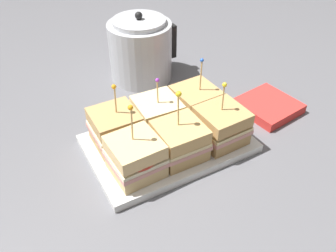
{
  "coord_description": "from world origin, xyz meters",
  "views": [
    {
      "loc": [
        -0.29,
        -0.52,
        0.54
      ],
      "look_at": [
        0.0,
        0.0,
        0.06
      ],
      "focal_mm": 38.0,
      "sensor_mm": 36.0,
      "label": 1
    }
  ],
  "objects_px": {
    "sandwich_front_right": "(221,125)",
    "sandwich_back_center": "(157,115)",
    "serving_platter": "(168,143)",
    "sandwich_back_right": "(195,103)",
    "kettle_steel": "(141,50)",
    "sandwich_front_left": "(135,157)",
    "sandwich_front_center": "(179,141)",
    "sandwich_back_left": "(115,128)",
    "napkin_stack": "(267,105)"
  },
  "relations": [
    {
      "from": "sandwich_front_center",
      "to": "kettle_steel",
      "type": "height_order",
      "value": "kettle_steel"
    },
    {
      "from": "sandwich_back_left",
      "to": "sandwich_back_right",
      "type": "relative_size",
      "value": 0.95
    },
    {
      "from": "sandwich_front_right",
      "to": "kettle_steel",
      "type": "height_order",
      "value": "kettle_steel"
    },
    {
      "from": "sandwich_front_right",
      "to": "sandwich_back_right",
      "type": "xyz_separation_m",
      "value": [
        -0.0,
        0.1,
        -0.0
      ]
    },
    {
      "from": "napkin_stack",
      "to": "kettle_steel",
      "type": "bearing_deg",
      "value": 125.03
    },
    {
      "from": "sandwich_front_right",
      "to": "kettle_steel",
      "type": "distance_m",
      "value": 0.36
    },
    {
      "from": "sandwich_front_center",
      "to": "sandwich_back_right",
      "type": "bearing_deg",
      "value": 44.29
    },
    {
      "from": "serving_platter",
      "to": "napkin_stack",
      "type": "relative_size",
      "value": 2.34
    },
    {
      "from": "sandwich_back_left",
      "to": "sandwich_back_right",
      "type": "height_order",
      "value": "sandwich_back_right"
    },
    {
      "from": "sandwich_front_center",
      "to": "sandwich_back_center",
      "type": "xyz_separation_m",
      "value": [
        0.0,
        0.1,
        -0.0
      ]
    },
    {
      "from": "sandwich_front_left",
      "to": "kettle_steel",
      "type": "distance_m",
      "value": 0.4
    },
    {
      "from": "serving_platter",
      "to": "sandwich_back_right",
      "type": "xyz_separation_m",
      "value": [
        0.1,
        0.05,
        0.05
      ]
    },
    {
      "from": "sandwich_front_right",
      "to": "kettle_steel",
      "type": "bearing_deg",
      "value": 93.65
    },
    {
      "from": "sandwich_back_center",
      "to": "napkin_stack",
      "type": "relative_size",
      "value": 0.91
    },
    {
      "from": "sandwich_back_center",
      "to": "kettle_steel",
      "type": "xyz_separation_m",
      "value": [
        0.08,
        0.25,
        0.03
      ]
    },
    {
      "from": "sandwich_back_left",
      "to": "sandwich_back_center",
      "type": "relative_size",
      "value": 1.09
    },
    {
      "from": "serving_platter",
      "to": "kettle_steel",
      "type": "relative_size",
      "value": 1.78
    },
    {
      "from": "sandwich_back_right",
      "to": "sandwich_front_right",
      "type": "bearing_deg",
      "value": -88.86
    },
    {
      "from": "sandwich_front_center",
      "to": "sandwich_front_right",
      "type": "bearing_deg",
      "value": -1.21
    },
    {
      "from": "sandwich_back_left",
      "to": "napkin_stack",
      "type": "relative_size",
      "value": 0.99
    },
    {
      "from": "sandwich_front_center",
      "to": "sandwich_back_right",
      "type": "xyz_separation_m",
      "value": [
        0.1,
        0.1,
        -0.0
      ]
    },
    {
      "from": "sandwich_front_left",
      "to": "napkin_stack",
      "type": "distance_m",
      "value": 0.4
    },
    {
      "from": "sandwich_front_right",
      "to": "sandwich_back_center",
      "type": "xyz_separation_m",
      "value": [
        -0.1,
        0.1,
        -0.0
      ]
    },
    {
      "from": "napkin_stack",
      "to": "sandwich_front_right",
      "type": "bearing_deg",
      "value": -163.14
    },
    {
      "from": "serving_platter",
      "to": "sandwich_front_center",
      "type": "xyz_separation_m",
      "value": [
        -0.0,
        -0.05,
        0.05
      ]
    },
    {
      "from": "serving_platter",
      "to": "sandwich_back_center",
      "type": "distance_m",
      "value": 0.07
    },
    {
      "from": "sandwich_front_left",
      "to": "sandwich_back_right",
      "type": "xyz_separation_m",
      "value": [
        0.2,
        0.1,
        -0.0
      ]
    },
    {
      "from": "serving_platter",
      "to": "sandwich_back_right",
      "type": "distance_m",
      "value": 0.12
    },
    {
      "from": "sandwich_front_right",
      "to": "napkin_stack",
      "type": "height_order",
      "value": "sandwich_front_right"
    },
    {
      "from": "sandwich_front_left",
      "to": "napkin_stack",
      "type": "height_order",
      "value": "sandwich_front_left"
    },
    {
      "from": "sandwich_front_center",
      "to": "sandwich_back_left",
      "type": "xyz_separation_m",
      "value": [
        -0.1,
        0.1,
        0.0
      ]
    },
    {
      "from": "serving_platter",
      "to": "sandwich_front_center",
      "type": "relative_size",
      "value": 2.27
    },
    {
      "from": "sandwich_front_right",
      "to": "sandwich_back_left",
      "type": "relative_size",
      "value": 0.98
    },
    {
      "from": "sandwich_back_left",
      "to": "napkin_stack",
      "type": "height_order",
      "value": "sandwich_back_left"
    },
    {
      "from": "serving_platter",
      "to": "sandwich_back_right",
      "type": "height_order",
      "value": "sandwich_back_right"
    },
    {
      "from": "serving_platter",
      "to": "sandwich_front_left",
      "type": "height_order",
      "value": "sandwich_front_left"
    },
    {
      "from": "sandwich_front_center",
      "to": "napkin_stack",
      "type": "distance_m",
      "value": 0.3
    },
    {
      "from": "serving_platter",
      "to": "sandwich_front_left",
      "type": "xyz_separation_m",
      "value": [
        -0.1,
        -0.05,
        0.05
      ]
    },
    {
      "from": "sandwich_front_left",
      "to": "sandwich_front_right",
      "type": "bearing_deg",
      "value": -0.07
    },
    {
      "from": "sandwich_front_center",
      "to": "kettle_steel",
      "type": "distance_m",
      "value": 0.36
    },
    {
      "from": "sandwich_back_right",
      "to": "sandwich_back_left",
      "type": "bearing_deg",
      "value": 179.84
    },
    {
      "from": "sandwich_front_left",
      "to": "serving_platter",
      "type": "bearing_deg",
      "value": 27.08
    },
    {
      "from": "sandwich_front_left",
      "to": "sandwich_front_center",
      "type": "height_order",
      "value": "sandwich_front_left"
    },
    {
      "from": "kettle_steel",
      "to": "napkin_stack",
      "type": "distance_m",
      "value": 0.37
    },
    {
      "from": "sandwich_front_center",
      "to": "sandwich_front_right",
      "type": "relative_size",
      "value": 1.06
    },
    {
      "from": "serving_platter",
      "to": "sandwich_back_left",
      "type": "relative_size",
      "value": 2.37
    },
    {
      "from": "sandwich_front_right",
      "to": "sandwich_front_center",
      "type": "bearing_deg",
      "value": 178.79
    },
    {
      "from": "serving_platter",
      "to": "kettle_steel",
      "type": "height_order",
      "value": "kettle_steel"
    },
    {
      "from": "sandwich_front_left",
      "to": "sandwich_back_center",
      "type": "relative_size",
      "value": 1.17
    },
    {
      "from": "napkin_stack",
      "to": "serving_platter",
      "type": "bearing_deg",
      "value": -179.04
    }
  ]
}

